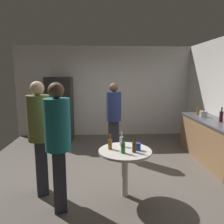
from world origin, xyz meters
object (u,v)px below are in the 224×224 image
refrigerator (60,109)px  foreground_table (125,157)px  beer_bottle_amber (110,144)px  beer_bottle_green (123,147)px  wine_bottle_on_counter (221,116)px  beer_bottle_brown (134,147)px  person_in_navy_shirt (114,114)px  person_in_olive_shirt (39,130)px  beer_bottle_clear (122,141)px  beer_bottle_on_counter (198,111)px  plastic_cup_blue (138,147)px  kettle (204,114)px  person_in_teal_shirt (58,138)px

refrigerator → foreground_table: 3.48m
beer_bottle_amber → beer_bottle_green: size_ratio=1.00×
wine_bottle_on_counter → beer_bottle_brown: 2.33m
foreground_table → beer_bottle_brown: bearing=-38.4°
beer_bottle_green → person_in_navy_shirt: (-0.03, 1.84, 0.16)m
person_in_olive_shirt → beer_bottle_clear: bearing=-16.6°
wine_bottle_on_counter → beer_bottle_on_counter: size_ratio=1.35×
refrigerator → beer_bottle_clear: bearing=-62.9°
refrigerator → beer_bottle_brown: refrigerator is taller
beer_bottle_amber → person_in_navy_shirt: (0.15, 1.66, 0.16)m
beer_bottle_clear → person_in_navy_shirt: person_in_navy_shirt is taller
beer_bottle_green → plastic_cup_blue: beer_bottle_green is taller
refrigerator → kettle: refrigerator is taller
kettle → beer_bottle_amber: size_ratio=1.06×
kettle → wine_bottle_on_counter: wine_bottle_on_counter is taller
beer_bottle_on_counter → person_in_navy_shirt: size_ratio=0.14×
beer_bottle_clear → plastic_cup_blue: (0.23, -0.20, -0.03)m
beer_bottle_on_counter → beer_bottle_green: (-2.03, -2.07, -0.17)m
refrigerator → person_in_olive_shirt: (0.24, -2.99, 0.13)m
refrigerator → foreground_table: size_ratio=2.25×
beer_bottle_green → person_in_teal_shirt: person_in_teal_shirt is taller
plastic_cup_blue → beer_bottle_brown: bearing=-129.7°
beer_bottle_green → person_in_navy_shirt: 1.85m
beer_bottle_brown → person_in_olive_shirt: size_ratio=0.13×
beer_bottle_brown → beer_bottle_green: 0.17m
kettle → person_in_navy_shirt: 2.06m
wine_bottle_on_counter → foreground_table: size_ratio=0.39×
refrigerator → wine_bottle_on_counter: bearing=-28.8°
beer_bottle_on_counter → beer_bottle_amber: (-2.21, -1.89, -0.17)m
wine_bottle_on_counter → beer_bottle_amber: size_ratio=1.35×
foreground_table → plastic_cup_blue: 0.25m
foreground_table → person_in_teal_shirt: 1.06m
refrigerator → person_in_teal_shirt: refrigerator is taller
beer_bottle_amber → beer_bottle_clear: (0.19, 0.13, 0.00)m
beer_bottle_green → foreground_table: bearing=69.6°
wine_bottle_on_counter → beer_bottle_green: 2.48m
beer_bottle_brown → person_in_olive_shirt: person_in_olive_shirt is taller
foreground_table → beer_bottle_green: size_ratio=3.48×
beer_bottle_green → beer_bottle_clear: bearing=88.4°
foreground_table → person_in_teal_shirt: (-0.93, -0.31, 0.40)m
refrigerator → person_in_olive_shirt: 3.00m
person_in_olive_shirt → person_in_teal_shirt: person_in_olive_shirt is taller
refrigerator → beer_bottle_on_counter: (3.52, -1.16, 0.08)m
beer_bottle_on_counter → beer_bottle_green: beer_bottle_on_counter is taller
beer_bottle_green → plastic_cup_blue: 0.26m
beer_bottle_amber → plastic_cup_blue: (0.42, -0.07, -0.03)m
person_in_navy_shirt → person_in_olive_shirt: 2.01m
beer_bottle_on_counter → person_in_navy_shirt: bearing=-173.6°
beer_bottle_green → plastic_cup_blue: bearing=24.4°
kettle → person_in_navy_shirt: (-2.06, 0.06, 0.01)m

